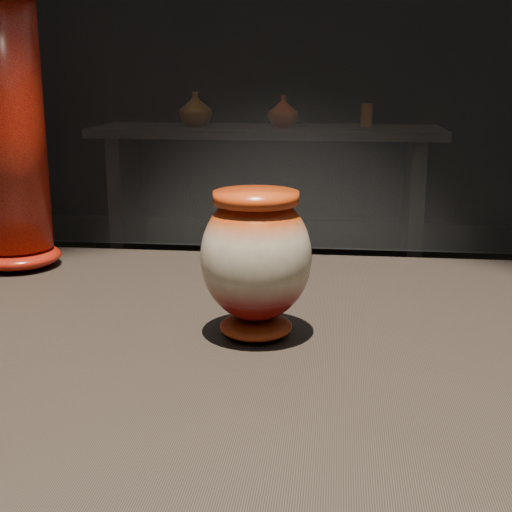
# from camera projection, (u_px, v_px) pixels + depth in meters

# --- Properties ---
(main_vase) EXTENTS (0.15, 0.15, 0.18)m
(main_vase) POSITION_uv_depth(u_px,v_px,m) (256.00, 259.00, 0.86)
(main_vase) COLOR #630B08
(main_vase) RESTS_ON display_plinth
(tall_vase) EXTENTS (0.17, 0.17, 0.44)m
(tall_vase) POSITION_uv_depth(u_px,v_px,m) (8.00, 138.00, 1.14)
(tall_vase) COLOR #B6280C
(tall_vase) RESTS_ON display_plinth
(back_shelf) EXTENTS (2.00, 0.60, 0.90)m
(back_shelf) POSITION_uv_depth(u_px,v_px,m) (267.00, 172.00, 4.18)
(back_shelf) COLOR black
(back_shelf) RESTS_ON ground
(back_vase_left) EXTENTS (0.27, 0.27, 0.20)m
(back_vase_left) POSITION_uv_depth(u_px,v_px,m) (195.00, 109.00, 4.09)
(back_vase_left) COLOR #A04B17
(back_vase_left) RESTS_ON back_shelf
(back_vase_mid) EXTENTS (0.19, 0.19, 0.18)m
(back_vase_mid) POSITION_uv_depth(u_px,v_px,m) (283.00, 112.00, 4.03)
(back_vase_mid) COLOR #630B08
(back_vase_mid) RESTS_ON back_shelf
(back_vase_right) EXTENTS (0.07, 0.07, 0.13)m
(back_vase_right) POSITION_uv_depth(u_px,v_px,m) (367.00, 115.00, 4.09)
(back_vase_right) COLOR #A04B17
(back_vase_right) RESTS_ON back_shelf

